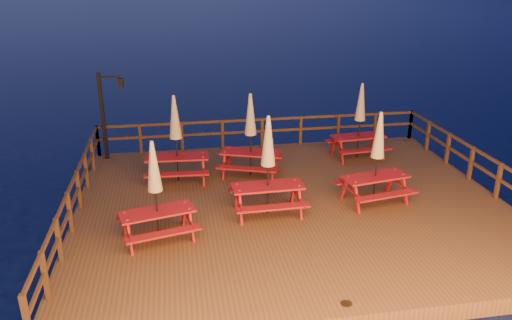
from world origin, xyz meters
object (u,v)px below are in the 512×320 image
object	(u,v)px
lamp_post	(107,108)
picnic_table_2	(155,190)
picnic_table_1	(176,138)
picnic_table_0	(251,134)

from	to	relation	value
lamp_post	picnic_table_2	world-z (taller)	lamp_post
picnic_table_1	picnic_table_2	distance (m)	3.61
lamp_post	picnic_table_0	xyz separation A→B (m)	(4.55, -2.35, -0.40)
picnic_table_0	lamp_post	bearing A→B (deg)	172.60
lamp_post	picnic_table_2	bearing A→B (deg)	-74.13
picnic_table_0	picnic_table_2	distance (m)	4.60
picnic_table_0	picnic_table_2	world-z (taller)	picnic_table_0
lamp_post	picnic_table_0	bearing A→B (deg)	-27.36
picnic_table_0	picnic_table_2	xyz separation A→B (m)	(-2.85, -3.61, -0.07)
picnic_table_2	lamp_post	bearing A→B (deg)	91.99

